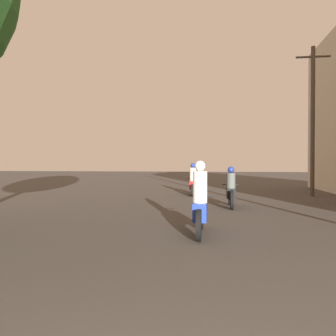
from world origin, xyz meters
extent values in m
cylinder|color=black|center=(-0.27, 7.29, 0.33)|extent=(0.10, 0.66, 0.66)
cylinder|color=black|center=(-0.27, 6.00, 0.33)|extent=(0.10, 0.66, 0.66)
cube|color=#1E389E|center=(-0.27, 6.65, 0.53)|extent=(0.30, 0.84, 0.41)
cylinder|color=black|center=(-0.27, 7.06, 0.84)|extent=(0.60, 0.04, 0.04)
cylinder|color=silver|center=(-0.27, 6.56, 1.08)|extent=(0.32, 0.32, 0.70)
sphere|color=silver|center=(-0.27, 6.56, 1.55)|extent=(0.24, 0.24, 0.24)
cylinder|color=black|center=(0.66, 12.04, 0.34)|extent=(0.10, 0.67, 0.67)
cylinder|color=black|center=(0.66, 10.74, 0.34)|extent=(0.10, 0.67, 0.67)
cube|color=black|center=(0.66, 11.39, 0.52)|extent=(0.30, 0.84, 0.36)
cylinder|color=black|center=(0.66, 11.82, 0.80)|extent=(0.60, 0.04, 0.04)
cylinder|color=#4C514C|center=(0.66, 11.31, 0.98)|extent=(0.32, 0.32, 0.55)
sphere|color=navy|center=(0.66, 11.31, 1.37)|extent=(0.24, 0.24, 0.24)
cylinder|color=black|center=(-1.00, 16.48, 0.30)|extent=(0.10, 0.59, 0.59)
cylinder|color=black|center=(-1.00, 15.05, 0.30)|extent=(0.10, 0.59, 0.59)
cube|color=red|center=(-1.00, 15.77, 0.50)|extent=(0.30, 0.93, 0.42)
cylinder|color=black|center=(-1.00, 16.23, 0.81)|extent=(0.60, 0.04, 0.04)
cylinder|color=silver|center=(-1.00, 15.67, 1.04)|extent=(0.32, 0.32, 0.66)
sphere|color=navy|center=(-1.00, 15.67, 1.49)|extent=(0.24, 0.24, 0.24)
cylinder|color=#4C4238|center=(4.80, 16.00, 3.64)|extent=(0.20, 0.20, 7.28)
cylinder|color=#4C4238|center=(4.80, 16.00, 6.78)|extent=(1.60, 0.10, 0.10)
camera|label=1|loc=(0.04, -0.77, 1.62)|focal=35.00mm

